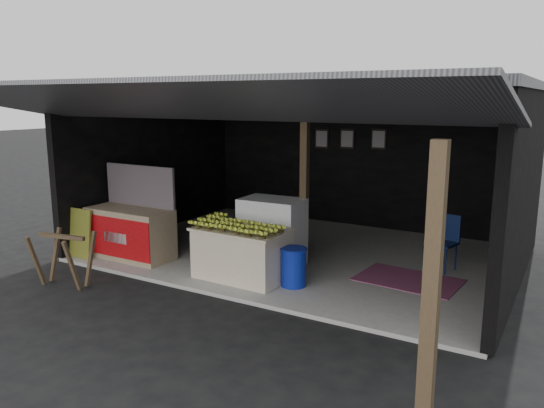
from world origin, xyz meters
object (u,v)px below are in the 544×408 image
Objects in this scene: neighbor_stall at (131,230)px; water_barrel at (294,268)px; sawhorse at (63,254)px; plastic_chair at (444,237)px; banana_table at (242,253)px; white_crate at (272,232)px.

water_barrel is at bearing 2.81° from neighbor_stall.
plastic_chair is at bearing 27.15° from sawhorse.
sawhorse is 0.92× the size of plastic_chair.
white_crate is at bearing 87.40° from banana_table.
neighbor_stall is (-2.32, -0.89, -0.08)m from white_crate.
plastic_chair is (1.72, 1.94, 0.25)m from water_barrel.
banana_table reaches higher than sawhorse.
banana_table is 3.27m from plastic_chair.
banana_table is at bearing 1.83° from neighbor_stall.
neighbor_stall reaches higher than water_barrel.
neighbor_stall is at bearing -142.52° from plastic_chair.
neighbor_stall is 1.77× the size of plastic_chair.
white_crate is 2.79m from plastic_chair.
banana_table is 1.30× the size of white_crate.
white_crate is at bearing 137.38° from water_barrel.
plastic_chair is (2.57, 2.02, 0.13)m from banana_table.
white_crate is 1.12m from water_barrel.
sawhorse is 1.51× the size of water_barrel.
white_crate is 2.49m from neighbor_stall.
water_barrel is (3.03, 1.62, -0.18)m from sawhorse.
white_crate is 1.35× the size of sawhorse.
white_crate reaches higher than plastic_chair.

